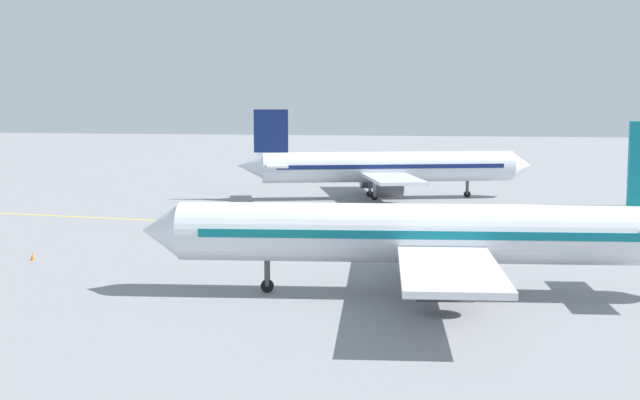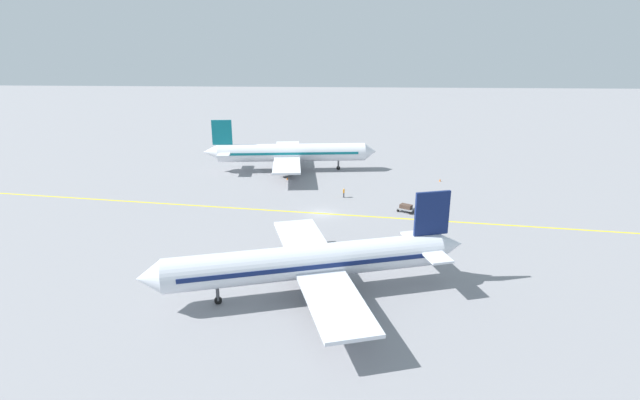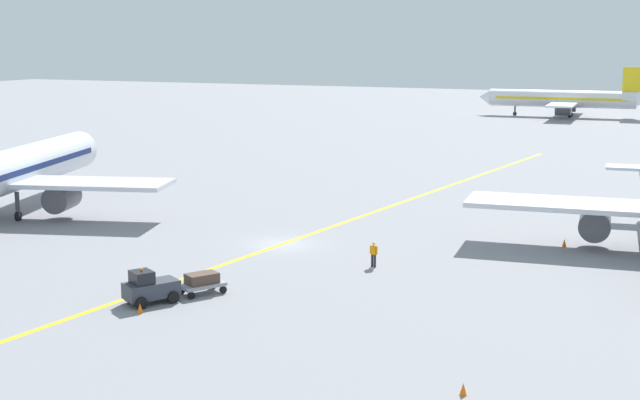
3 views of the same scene
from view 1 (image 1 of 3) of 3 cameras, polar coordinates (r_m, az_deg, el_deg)
The scene contains 10 objects.
ground_plane at distance 81.21m, azimuth 2.51°, elevation -1.91°, with size 400.00×400.00×0.00m, color gray.
apron_yellow_centreline at distance 81.21m, azimuth 2.51°, elevation -1.91°, with size 0.40×120.00×0.01m, color yellow.
airplane_at_gate at distance 105.99m, azimuth 4.20°, elevation 2.09°, with size 28.33×34.88×10.60m.
airplane_adjacent_stand at distance 54.44m, azimuth 7.13°, elevation -2.22°, with size 28.39×35.55×10.60m.
baggage_tug_dark at distance 84.98m, azimuth -8.33°, elevation -0.98°, with size 2.87×3.34×2.11m.
baggage_cart_trailing at distance 82.55m, azimuth -6.83°, elevation -1.28°, with size 2.54×2.95×1.24m.
ground_crew_worker at distance 73.44m, azimuth -1.01°, elevation -2.10°, with size 0.57×0.28×1.68m.
traffic_cone_near_nose at distance 61.96m, azimuth 7.21°, elevation -4.37°, with size 0.32×0.32×0.55m, color orange.
traffic_cone_mid_apron at distance 85.13m, azimuth -9.53°, elevation -1.42°, with size 0.32×0.32×0.55m, color orange.
traffic_cone_by_wingtip at distance 69.41m, azimuth -17.92°, elevation -3.46°, with size 0.32×0.32×0.55m, color orange.
Camera 1 is at (79.65, 10.36, 12.00)m, focal length 50.00 mm.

